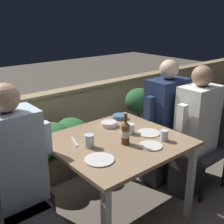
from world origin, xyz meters
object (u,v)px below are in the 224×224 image
Objects in this scene: person_blue_shirt at (19,172)px; person_navy_jumper at (164,123)px; chair_right_far at (176,127)px; beer_bottle at (126,132)px; person_white_polo at (194,132)px; potted_plant at (139,111)px; chair_right_near at (206,135)px.

person_blue_shirt is 1.52m from person_navy_jumper.
beer_bottle reaches higher than chair_right_far.
person_blue_shirt is 1.74m from chair_right_far.
chair_right_far is (0.15, 0.33, -0.09)m from person_white_polo.
person_navy_jumper is (1.52, -0.02, -0.01)m from person_blue_shirt.
person_navy_jumper reaches higher than person_white_polo.
chair_right_near is at bearing -97.16° from potted_plant.
chair_right_far is 1.03m from beer_bottle.
person_blue_shirt is 1.02× the size of person_white_polo.
person_white_polo is 5.05× the size of beer_bottle.
chair_right_near is at bearing -11.08° from person_blue_shirt.
potted_plant is (1.16, 1.00, -0.35)m from beer_bottle.
beer_bottle is at bearing -162.15° from person_navy_jumper.
beer_bottle is 1.57m from potted_plant.
chair_right_near is at bearing 0.00° from person_white_polo.
person_navy_jumper is at bearing -0.85° from person_blue_shirt.
chair_right_far is at bearing -0.75° from person_blue_shirt.
person_white_polo is at bearing -6.01° from beer_bottle.
chair_right_far is at bearing 14.13° from beer_bottle.
chair_right_far is (-0.06, 0.33, 0.00)m from chair_right_near.
person_blue_shirt is 1.83m from chair_right_near.
chair_right_far is 0.78m from potted_plant.
potted_plant is (1.93, 0.73, -0.17)m from person_blue_shirt.
chair_right_near is 1.07m from beer_bottle.
chair_right_far is at bearing 0.00° from person_navy_jumper.
chair_right_near is 0.75× the size of person_white_polo.
chair_right_far reaches higher than potted_plant.
person_navy_jumper is (-0.21, 0.00, 0.10)m from chair_right_far.
chair_right_near is at bearing -79.47° from chair_right_far.
potted_plant is (0.41, 0.76, -0.16)m from person_navy_jumper.
person_white_polo is at bearing -180.00° from chair_right_near.
person_blue_shirt is at bearing 167.49° from person_white_polo.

